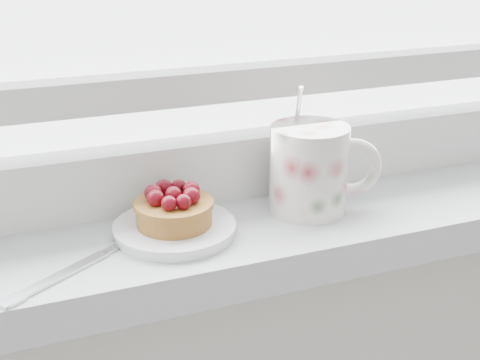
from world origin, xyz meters
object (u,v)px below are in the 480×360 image
saucer (175,229)px  raspberry_tart (174,208)px  fork (91,260)px  floral_mug (312,167)px

saucer → raspberry_tart: bearing=89.5°
fork → raspberry_tart: bearing=16.5°
raspberry_tart → fork: raspberry_tart is taller
saucer → fork: saucer is taller
floral_mug → fork: bearing=-172.8°
fork → saucer: bearing=16.3°
saucer → fork: bearing=-163.7°
saucer → raspberry_tart: raspberry_tart is taller
saucer → fork: (-0.09, -0.03, -0.00)m
saucer → raspberry_tart: 0.02m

